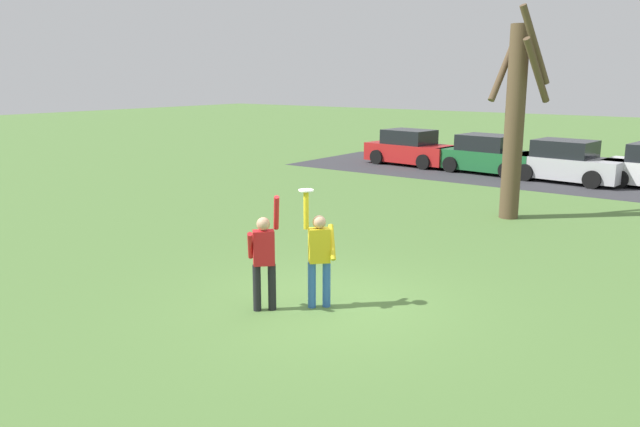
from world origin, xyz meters
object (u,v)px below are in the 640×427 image
Objects in this scene: person_catcher at (319,253)px; person_defender at (264,256)px; frisbee_disc at (306,190)px; bare_tree_tall at (516,116)px; parked_car_green at (488,156)px; parked_car_silver at (567,163)px; parked_car_red at (411,149)px.

person_catcher reaches higher than person_defender.
bare_tree_tall is at bearing 88.40° from frisbee_disc.
frisbee_disc is (0.51, 0.53, 1.11)m from person_defender.
parked_car_silver is (3.28, -0.33, 0.00)m from parked_car_green.
frisbee_disc is at bearing -60.85° from parked_car_red.
parked_car_red is at bearing -179.14° from parked_car_silver.
parked_car_red is 0.73× the size of bare_tree_tall.
bare_tree_tall is at bearing -57.89° from parked_car_green.
person_catcher is 0.96m from person_defender.
person_defender is 0.48× the size of parked_car_green.
person_catcher is 0.49× the size of parked_car_red.
person_defender is 17.12m from parked_car_silver.
person_catcher is 0.49× the size of parked_car_green.
frisbee_disc is 0.04× the size of bare_tree_tall.
person_defender is 0.35× the size of bare_tree_tall.
person_defender is at bearing 0.00° from person_catcher.
parked_car_green is at bearing -179.80° from parked_car_silver.
parked_car_silver is at bearing 0.86° from parked_car_red.
person_defender is (-0.66, -0.69, -0.00)m from person_catcher.
parked_car_green is 0.73× the size of bare_tree_tall.
person_catcher is at bearing 45.98° from frisbee_disc.
parked_car_silver is at bearing 43.36° from person_defender.
bare_tree_tall is (7.66, -8.10, 2.16)m from parked_car_red.
person_defender is at bearing -62.88° from parked_car_red.
parked_car_green is at bearing -123.37° from person_catcher.
parked_car_green is at bearing 116.24° from bare_tree_tall.
frisbee_disc is 17.35m from parked_car_green.
frisbee_disc is 16.65m from parked_car_silver.
parked_car_green is (-3.59, 16.91, -1.37)m from frisbee_disc.
person_catcher reaches higher than parked_car_silver.
parked_car_silver is (-0.31, 16.59, -1.37)m from frisbee_disc.
person_defender reaches higher than parked_car_green.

